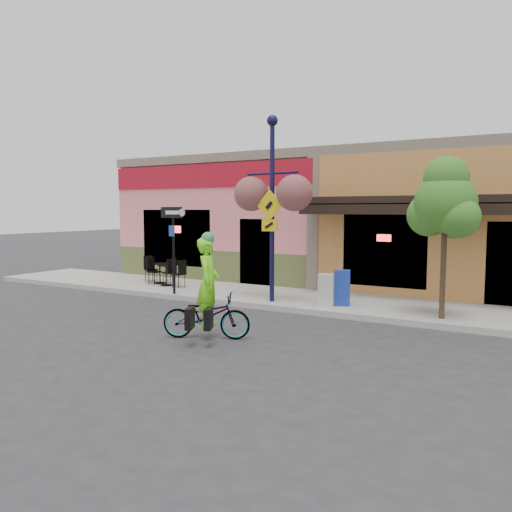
% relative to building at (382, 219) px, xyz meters
% --- Properties ---
extents(ground, '(90.00, 90.00, 0.00)m').
position_rel_building_xyz_m(ground, '(0.00, -7.50, -2.25)').
color(ground, '#2D2D30').
rests_on(ground, ground).
extents(sidewalk, '(24.00, 3.00, 0.15)m').
position_rel_building_xyz_m(sidewalk, '(0.00, -5.50, -2.17)').
color(sidewalk, '#9E9B93').
rests_on(sidewalk, ground).
extents(curb, '(24.00, 0.12, 0.15)m').
position_rel_building_xyz_m(curb, '(0.00, -6.95, -2.17)').
color(curb, '#A8A59E').
rests_on(curb, ground).
extents(building, '(18.20, 8.20, 4.50)m').
position_rel_building_xyz_m(building, '(0.00, 0.00, 0.00)').
color(building, pink).
rests_on(building, ground).
extents(bicycle, '(1.87, 1.27, 0.93)m').
position_rel_building_xyz_m(bicycle, '(-0.73, -10.08, -1.78)').
color(bicycle, '#9A230E').
rests_on(bicycle, ground).
extents(cyclist_rider, '(0.65, 0.77, 1.80)m').
position_rel_building_xyz_m(cyclist_rider, '(-0.68, -10.08, -1.35)').
color(cyclist_rider, '#77FF1A').
rests_on(cyclist_rider, ground).
extents(lamp_post, '(1.61, 0.76, 4.91)m').
position_rel_building_xyz_m(lamp_post, '(-1.14, -6.47, 0.35)').
color(lamp_post, '#121239').
rests_on(lamp_post, sidewalk).
extents(one_way_sign, '(0.99, 0.43, 2.53)m').
position_rel_building_xyz_m(one_way_sign, '(-4.17, -6.85, -0.84)').
color(one_way_sign, black).
rests_on(one_way_sign, sidewalk).
extents(cafe_set_left, '(1.63, 1.15, 0.89)m').
position_rel_building_xyz_m(cafe_set_left, '(-5.89, -5.47, -1.66)').
color(cafe_set_left, black).
rests_on(cafe_set_left, sidewalk).
extents(cafe_set_right, '(1.54, 0.88, 0.88)m').
position_rel_building_xyz_m(cafe_set_right, '(-5.38, -5.75, -1.66)').
color(cafe_set_right, black).
rests_on(cafe_set_right, sidewalk).
extents(newspaper_box_blue, '(0.50, 0.47, 0.91)m').
position_rel_building_xyz_m(newspaper_box_blue, '(0.69, -6.09, -1.65)').
color(newspaper_box_blue, '#1B33A4').
rests_on(newspaper_box_blue, sidewalk).
extents(newspaper_box_grey, '(0.45, 0.42, 0.82)m').
position_rel_building_xyz_m(newspaper_box_grey, '(0.39, -6.41, -1.69)').
color(newspaper_box_grey, '#B5B5B5').
rests_on(newspaper_box_grey, sidewalk).
extents(street_tree, '(1.69, 1.69, 3.67)m').
position_rel_building_xyz_m(street_tree, '(3.19, -6.47, -0.26)').
color(street_tree, '#3D7A26').
rests_on(street_tree, sidewalk).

